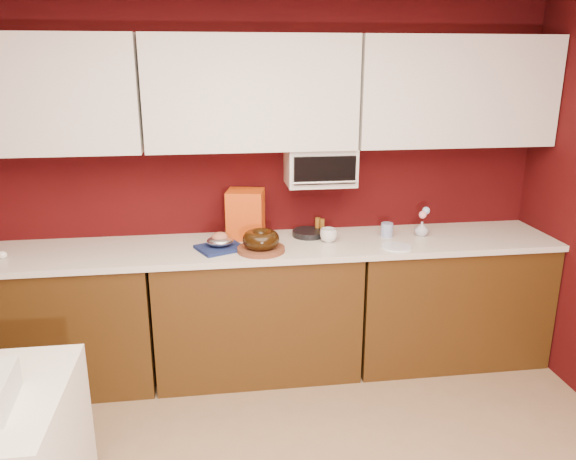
% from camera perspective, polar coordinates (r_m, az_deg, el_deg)
% --- Properties ---
extents(wall_back, '(4.00, 0.02, 2.50)m').
position_cam_1_polar(wall_back, '(3.85, -3.78, 4.90)').
color(wall_back, '#3D0809').
rests_on(wall_back, floor).
extents(base_cabinet_left, '(1.31, 0.58, 0.86)m').
position_cam_1_polar(base_cabinet_left, '(3.95, -23.06, -8.69)').
color(base_cabinet_left, '#43290D').
rests_on(base_cabinet_left, floor).
extents(base_cabinet_center, '(1.31, 0.58, 0.86)m').
position_cam_1_polar(base_cabinet_center, '(3.82, -3.19, -8.20)').
color(base_cabinet_center, '#43290D').
rests_on(base_cabinet_center, floor).
extents(base_cabinet_right, '(1.31, 0.58, 0.86)m').
position_cam_1_polar(base_cabinet_right, '(4.13, 15.70, -6.83)').
color(base_cabinet_right, '#43290D').
rests_on(base_cabinet_right, floor).
extents(countertop, '(4.00, 0.62, 0.04)m').
position_cam_1_polar(countertop, '(3.65, -3.31, -1.78)').
color(countertop, silver).
rests_on(countertop, base_cabinet_center).
extents(upper_cabinet_left, '(1.31, 0.33, 0.70)m').
position_cam_1_polar(upper_cabinet_left, '(3.75, -25.01, 12.36)').
color(upper_cabinet_left, white).
rests_on(upper_cabinet_left, wall_back).
extents(upper_cabinet_center, '(1.31, 0.33, 0.70)m').
position_cam_1_polar(upper_cabinet_center, '(3.61, -3.77, 13.72)').
color(upper_cabinet_center, white).
rests_on(upper_cabinet_center, wall_back).
extents(upper_cabinet_right, '(1.31, 0.33, 0.70)m').
position_cam_1_polar(upper_cabinet_right, '(3.94, 16.51, 13.35)').
color(upper_cabinet_right, white).
rests_on(upper_cabinet_right, wall_back).
extents(toaster_oven, '(0.45, 0.30, 0.25)m').
position_cam_1_polar(toaster_oven, '(3.75, 3.27, 6.52)').
color(toaster_oven, white).
rests_on(toaster_oven, upper_cabinet_center).
extents(toaster_oven_door, '(0.40, 0.02, 0.18)m').
position_cam_1_polar(toaster_oven_door, '(3.59, 3.77, 6.07)').
color(toaster_oven_door, black).
rests_on(toaster_oven_door, toaster_oven).
extents(toaster_oven_handle, '(0.42, 0.02, 0.02)m').
position_cam_1_polar(toaster_oven_handle, '(3.59, 3.79, 4.85)').
color(toaster_oven_handle, silver).
rests_on(toaster_oven_handle, toaster_oven).
extents(cake_base, '(0.30, 0.30, 0.03)m').
position_cam_1_polar(cake_base, '(3.51, -2.75, -1.98)').
color(cake_base, brown).
rests_on(cake_base, countertop).
extents(bundt_cake, '(0.30, 0.30, 0.09)m').
position_cam_1_polar(bundt_cake, '(3.48, -2.77, -0.95)').
color(bundt_cake, black).
rests_on(bundt_cake, cake_base).
extents(navy_towel, '(0.34, 0.32, 0.02)m').
position_cam_1_polar(navy_towel, '(3.57, -6.89, -1.80)').
color(navy_towel, navy).
rests_on(navy_towel, countertop).
extents(foil_ham_nest, '(0.20, 0.18, 0.06)m').
position_cam_1_polar(foil_ham_nest, '(3.55, -6.92, -1.12)').
color(foil_ham_nest, silver).
rests_on(foil_ham_nest, navy_towel).
extents(roasted_ham, '(0.12, 0.11, 0.07)m').
position_cam_1_polar(roasted_ham, '(3.55, -6.93, -0.74)').
color(roasted_ham, '#B87154').
rests_on(roasted_ham, foil_ham_nest).
extents(pandoro_box, '(0.28, 0.26, 0.32)m').
position_cam_1_polar(pandoro_box, '(3.76, -4.32, 1.63)').
color(pandoro_box, red).
rests_on(pandoro_box, countertop).
extents(dark_pan, '(0.26, 0.26, 0.04)m').
position_cam_1_polar(dark_pan, '(3.81, 2.11, -0.33)').
color(dark_pan, black).
rests_on(dark_pan, countertop).
extents(coffee_mug, '(0.14, 0.14, 0.11)m').
position_cam_1_polar(coffee_mug, '(3.69, 4.14, -0.40)').
color(coffee_mug, silver).
rests_on(coffee_mug, countertop).
extents(blue_jar, '(0.09, 0.09, 0.10)m').
position_cam_1_polar(blue_jar, '(3.85, 10.01, 0.02)').
color(blue_jar, '#1C3D9C').
rests_on(blue_jar, countertop).
extents(flower_vase, '(0.09, 0.09, 0.11)m').
position_cam_1_polar(flower_vase, '(3.91, 13.43, 0.22)').
color(flower_vase, '#ACAFC3').
rests_on(flower_vase, countertop).
extents(flower_pink, '(0.05, 0.05, 0.05)m').
position_cam_1_polar(flower_pink, '(3.89, 13.52, 1.52)').
color(flower_pink, pink).
rests_on(flower_pink, flower_vase).
extents(flower_blue, '(0.05, 0.05, 0.05)m').
position_cam_1_polar(flower_blue, '(3.91, 13.85, 1.92)').
color(flower_blue, '#9CC5FA').
rests_on(flower_blue, flower_vase).
extents(china_plate, '(0.24, 0.24, 0.01)m').
position_cam_1_polar(china_plate, '(3.64, 10.96, -1.68)').
color(china_plate, white).
rests_on(china_plate, countertop).
extents(amber_bottle, '(0.04, 0.04, 0.11)m').
position_cam_1_polar(amber_bottle, '(3.87, 3.03, 0.48)').
color(amber_bottle, brown).
rests_on(amber_bottle, countertop).
extents(egg_left, '(0.06, 0.05, 0.05)m').
position_cam_1_polar(egg_left, '(3.79, -27.05, -2.26)').
color(egg_left, white).
rests_on(egg_left, countertop).
extents(egg_right, '(0.06, 0.06, 0.04)m').
position_cam_1_polar(egg_right, '(3.80, -27.21, -2.31)').
color(egg_right, white).
rests_on(egg_right, countertop).
extents(amber_bottle_tall, '(0.04, 0.04, 0.11)m').
position_cam_1_polar(amber_bottle_tall, '(3.84, 3.48, 0.33)').
color(amber_bottle_tall, brown).
rests_on(amber_bottle_tall, countertop).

